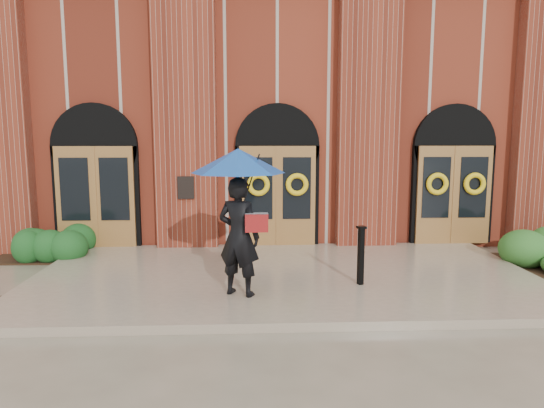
{
  "coord_description": "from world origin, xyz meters",
  "views": [
    {
      "loc": [
        -0.68,
        -9.33,
        2.9
      ],
      "look_at": [
        -0.21,
        1.0,
        1.44
      ],
      "focal_mm": 32.0,
      "sensor_mm": 36.0,
      "label": 1
    }
  ],
  "objects": [
    {
      "name": "church_building",
      "position": [
        0.0,
        8.78,
        3.5
      ],
      "size": [
        16.2,
        12.53,
        7.0
      ],
      "color": "maroon",
      "rests_on": "ground"
    },
    {
      "name": "hedge_wall_left",
      "position": [
        -5.2,
        2.2,
        0.36
      ],
      "size": [
        2.81,
        1.12,
        0.72
      ],
      "primitive_type": "ellipsoid",
      "color": "#164418",
      "rests_on": "ground"
    },
    {
      "name": "landing",
      "position": [
        0.0,
        0.15,
        0.07
      ],
      "size": [
        10.0,
        5.3,
        0.15
      ],
      "primitive_type": "cube",
      "color": "gray",
      "rests_on": "ground"
    },
    {
      "name": "metal_post",
      "position": [
        1.36,
        -0.66,
        0.73
      ],
      "size": [
        0.19,
        0.19,
        1.1
      ],
      "rotation": [
        0.0,
        0.0,
        0.35
      ],
      "color": "black",
      "rests_on": "landing"
    },
    {
      "name": "man_with_umbrella",
      "position": [
        -0.88,
        -1.15,
        1.93
      ],
      "size": [
        2.12,
        2.12,
        2.54
      ],
      "rotation": [
        0.0,
        0.0,
        2.71
      ],
      "color": "black",
      "rests_on": "landing"
    },
    {
      "name": "ground",
      "position": [
        0.0,
        0.0,
        0.0
      ],
      "size": [
        90.0,
        90.0,
        0.0
      ],
      "primitive_type": "plane",
      "color": "gray",
      "rests_on": "ground"
    }
  ]
}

